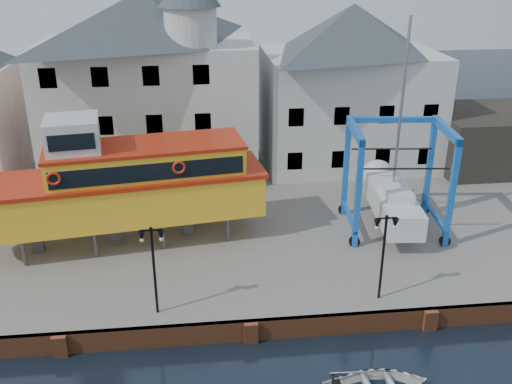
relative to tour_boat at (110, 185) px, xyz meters
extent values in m
plane|color=black|center=(6.53, -7.96, -4.33)|extent=(140.00, 140.00, 0.00)
cube|color=slate|center=(6.53, 3.04, -3.83)|extent=(44.00, 22.00, 1.00)
cube|color=brown|center=(6.53, -7.84, -3.83)|extent=(44.00, 0.25, 1.00)
cube|color=brown|center=(-1.47, -8.01, -3.83)|extent=(0.60, 0.36, 1.00)
cube|color=brown|center=(6.53, -8.01, -3.83)|extent=(0.60, 0.36, 1.00)
cube|color=brown|center=(14.53, -8.01, -3.83)|extent=(0.60, 0.36, 1.00)
cube|color=beige|center=(1.53, 10.54, 1.17)|extent=(14.00, 8.00, 9.00)
pyramid|color=#3C434A|center=(1.53, 10.54, 7.27)|extent=(14.00, 8.00, 3.20)
cube|color=black|center=(-3.97, 6.58, -1.73)|extent=(1.00, 0.08, 1.20)
cube|color=black|center=(-0.97, 6.58, -1.73)|extent=(1.00, 0.08, 1.20)
cube|color=black|center=(2.03, 6.58, -1.73)|extent=(1.00, 0.08, 1.20)
cube|color=black|center=(5.03, 6.58, -1.73)|extent=(1.00, 0.08, 1.20)
cube|color=black|center=(-3.97, 6.58, 1.27)|extent=(1.00, 0.08, 1.20)
cube|color=black|center=(-0.97, 6.58, 1.27)|extent=(1.00, 0.08, 1.20)
cube|color=black|center=(2.03, 6.58, 1.27)|extent=(1.00, 0.08, 1.20)
cube|color=black|center=(5.03, 6.58, 1.27)|extent=(1.00, 0.08, 1.20)
cube|color=black|center=(-3.97, 6.58, 4.27)|extent=(1.00, 0.08, 1.20)
cube|color=black|center=(-0.97, 6.58, 4.27)|extent=(1.00, 0.08, 1.20)
cube|color=black|center=(2.03, 6.58, 4.27)|extent=(1.00, 0.08, 1.20)
cube|color=black|center=(5.03, 6.58, 4.27)|extent=(1.00, 0.08, 1.20)
cylinder|color=beige|center=(4.53, 8.14, 6.87)|extent=(3.20, 3.20, 2.40)
cube|color=beige|center=(15.53, 11.04, 0.67)|extent=(12.00, 8.00, 8.00)
pyramid|color=#3C434A|center=(15.53, 11.04, 6.27)|extent=(12.00, 8.00, 3.20)
cube|color=black|center=(11.03, 7.08, -1.73)|extent=(1.00, 0.08, 1.20)
cube|color=black|center=(14.03, 7.08, -1.73)|extent=(1.00, 0.08, 1.20)
cube|color=black|center=(17.03, 7.08, -1.73)|extent=(1.00, 0.08, 1.20)
cube|color=black|center=(20.03, 7.08, -1.73)|extent=(1.00, 0.08, 1.20)
cube|color=black|center=(11.03, 7.08, 1.27)|extent=(1.00, 0.08, 1.20)
cube|color=black|center=(14.03, 7.08, 1.27)|extent=(1.00, 0.08, 1.20)
cube|color=black|center=(17.03, 7.08, 1.27)|extent=(1.00, 0.08, 1.20)
cube|color=black|center=(20.03, 7.08, 1.27)|extent=(1.00, 0.08, 1.20)
cube|color=black|center=(25.53, 9.04, -1.33)|extent=(8.00, 7.00, 4.00)
cylinder|color=black|center=(2.53, -6.76, -1.33)|extent=(0.12, 0.12, 4.00)
cube|color=black|center=(2.53, -6.76, 0.72)|extent=(0.90, 0.06, 0.06)
sphere|color=black|center=(2.53, -6.76, 0.79)|extent=(0.16, 0.16, 0.16)
cone|color=black|center=(2.13, -6.76, 0.45)|extent=(0.32, 0.32, 0.45)
sphere|color=silver|center=(2.13, -6.76, 0.27)|extent=(0.18, 0.18, 0.18)
cone|color=black|center=(2.93, -6.76, 0.45)|extent=(0.32, 0.32, 0.45)
sphere|color=silver|center=(2.93, -6.76, 0.27)|extent=(0.18, 0.18, 0.18)
cylinder|color=black|center=(12.53, -6.76, -1.33)|extent=(0.12, 0.12, 4.00)
cube|color=black|center=(12.53, -6.76, 0.72)|extent=(0.90, 0.06, 0.06)
sphere|color=black|center=(12.53, -6.76, 0.79)|extent=(0.16, 0.16, 0.16)
cone|color=black|center=(12.13, -6.76, 0.45)|extent=(0.32, 0.32, 0.45)
sphere|color=silver|center=(12.13, -6.76, 0.27)|extent=(0.18, 0.18, 0.18)
cone|color=black|center=(12.93, -6.76, 0.45)|extent=(0.32, 0.32, 0.45)
sphere|color=silver|center=(12.93, -6.76, 0.27)|extent=(0.18, 0.18, 0.18)
cylinder|color=#59595E|center=(-4.26, -2.00, -2.58)|extent=(0.23, 0.23, 1.49)
cylinder|color=#59595E|center=(-4.65, 0.75, -2.58)|extent=(0.23, 0.23, 1.49)
cylinder|color=#59595E|center=(-0.83, -1.52, -2.58)|extent=(0.23, 0.23, 1.49)
cylinder|color=#59595E|center=(-1.21, 1.23, -2.58)|extent=(0.23, 0.23, 1.49)
cylinder|color=#59595E|center=(2.61, -1.03, -2.58)|extent=(0.23, 0.23, 1.49)
cylinder|color=#59595E|center=(2.22, 1.71, -2.58)|extent=(0.23, 0.23, 1.49)
cylinder|color=#59595E|center=(6.04, -0.55, -2.58)|extent=(0.23, 0.23, 1.49)
cylinder|color=#59595E|center=(5.65, 2.20, -2.58)|extent=(0.23, 0.23, 1.49)
cube|color=#59595E|center=(-3.96, -0.56, -2.58)|extent=(0.66, 0.57, 1.49)
cube|color=#59595E|center=(-0.04, 0.00, -2.58)|extent=(0.66, 0.57, 1.49)
cube|color=#59595E|center=(3.88, 0.55, -2.58)|extent=(0.66, 0.57, 1.49)
cube|color=yellow|center=(0.94, 0.13, -0.75)|extent=(14.26, 5.66, 2.18)
cube|color=#AE240D|center=(0.94, 0.13, 0.44)|extent=(14.57, 5.86, 0.22)
cube|color=yellow|center=(1.92, 0.27, 1.13)|extent=(10.28, 4.71, 1.59)
cube|color=black|center=(2.16, -1.43, 1.18)|extent=(9.43, 1.38, 0.89)
cube|color=black|center=(1.68, 1.97, 1.18)|extent=(9.43, 1.38, 0.89)
cube|color=#AE240D|center=(1.92, 0.27, 2.01)|extent=(10.49, 4.84, 0.18)
cube|color=silver|center=(-1.51, -0.21, 2.83)|extent=(2.91, 2.91, 1.80)
cube|color=black|center=(-1.33, -1.52, 2.90)|extent=(2.15, 0.36, 0.79)
torus|color=#AE240D|center=(-2.25, -2.10, 1.33)|extent=(0.71, 0.23, 0.69)
torus|color=#AE240D|center=(3.64, -1.27, 1.33)|extent=(0.71, 0.23, 0.69)
cube|color=#105AA7|center=(12.70, -1.93, -0.33)|extent=(0.33, 0.33, 5.99)
cylinder|color=black|center=(12.70, -1.93, -3.03)|extent=(0.62, 0.27, 0.60)
cube|color=#105AA7|center=(13.11, 2.03, -0.33)|extent=(0.33, 0.33, 5.99)
cylinder|color=black|center=(13.11, 2.03, -3.03)|extent=(0.62, 0.27, 0.60)
cube|color=#105AA7|center=(17.51, -2.42, -0.33)|extent=(0.33, 0.33, 5.99)
cylinder|color=black|center=(17.51, -2.42, -3.03)|extent=(0.62, 0.27, 0.60)
cube|color=#105AA7|center=(17.92, 1.54, -0.33)|extent=(0.33, 0.33, 5.99)
cylinder|color=black|center=(17.92, 1.54, -3.03)|extent=(0.62, 0.27, 0.60)
cube|color=#105AA7|center=(12.90, 0.05, 2.51)|extent=(0.73, 4.29, 0.42)
cube|color=#105AA7|center=(12.90, 0.05, -2.47)|extent=(0.64, 4.28, 0.18)
cube|color=#105AA7|center=(17.71, -0.44, 2.51)|extent=(0.73, 4.29, 0.42)
cube|color=#105AA7|center=(17.71, -0.44, -2.47)|extent=(0.64, 4.28, 0.18)
cube|color=#105AA7|center=(15.51, 1.79, 2.51)|extent=(5.14, 0.82, 0.30)
cube|color=silver|center=(15.31, -0.19, -1.79)|extent=(2.61, 6.58, 1.37)
cone|color=silver|center=(15.70, 3.59, -1.79)|extent=(2.10, 1.56, 1.97)
cube|color=#59595E|center=(15.31, -0.19, -2.77)|extent=(0.36, 1.55, 0.60)
cube|color=silver|center=(15.27, -0.62, -0.85)|extent=(1.62, 2.69, 0.51)
cylinder|color=#99999E|center=(15.35, 0.23, 3.60)|extent=(0.18, 0.18, 9.41)
cube|color=black|center=(15.15, -1.73, 0.94)|extent=(4.52, 0.58, 0.05)
cube|color=black|center=(15.47, 1.34, 0.94)|extent=(4.52, 0.58, 0.05)
camera|label=1|loc=(4.51, -27.95, 11.52)|focal=40.00mm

